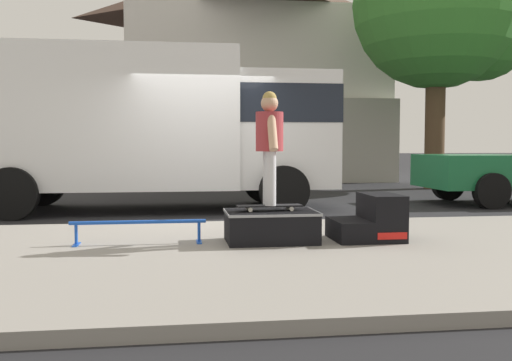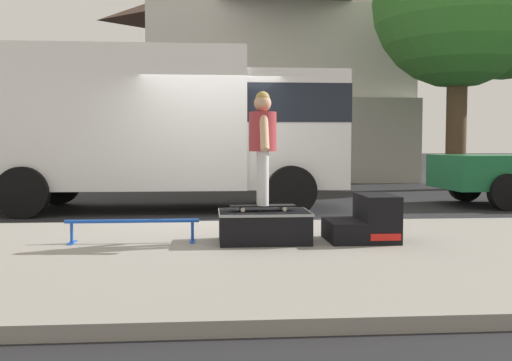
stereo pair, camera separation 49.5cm
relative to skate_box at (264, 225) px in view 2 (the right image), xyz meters
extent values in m
plane|color=black|center=(-0.60, 2.45, -0.32)|extent=(140.00, 140.00, 0.00)
cube|color=gray|center=(-0.60, -0.55, -0.26)|extent=(50.00, 5.00, 0.12)
cube|color=black|center=(0.00, 0.00, -0.01)|extent=(1.06, 0.72, 0.37)
cube|color=gray|center=(0.00, 0.00, 0.16)|extent=(1.08, 0.74, 0.03)
cube|color=black|center=(0.96, 0.00, -0.07)|extent=(0.40, 0.75, 0.25)
cube|color=black|center=(1.37, 0.00, 0.08)|extent=(0.40, 0.75, 0.56)
cube|color=red|center=(1.37, -0.38, -0.10)|extent=(0.36, 0.01, 0.08)
cylinder|color=blue|center=(-1.56, 0.09, 0.06)|extent=(1.57, 0.04, 0.04)
cylinder|color=blue|center=(-2.26, 0.09, -0.07)|extent=(0.04, 0.04, 0.25)
cube|color=blue|center=(-2.26, 0.09, -0.19)|extent=(0.06, 0.28, 0.01)
cylinder|color=blue|center=(-0.85, 0.09, -0.07)|extent=(0.04, 0.04, 0.25)
cube|color=blue|center=(-0.85, 0.09, -0.19)|extent=(0.06, 0.28, 0.01)
cube|color=black|center=(-0.01, 0.03, 0.23)|extent=(0.79, 0.25, 0.02)
cylinder|color=silver|center=(0.23, 0.13, 0.20)|extent=(0.05, 0.03, 0.05)
cylinder|color=silver|center=(0.24, -0.05, 0.20)|extent=(0.05, 0.03, 0.05)
cylinder|color=silver|center=(-0.27, 0.10, 0.20)|extent=(0.05, 0.03, 0.05)
cylinder|color=silver|center=(-0.26, -0.08, 0.20)|extent=(0.05, 0.03, 0.05)
cylinder|color=silver|center=(-0.01, 0.11, 0.56)|extent=(0.13, 0.13, 0.64)
cylinder|color=silver|center=(-0.01, -0.05, 0.56)|extent=(0.13, 0.13, 0.64)
cylinder|color=#A53338|center=(-0.01, 0.03, 1.11)|extent=(0.33, 0.33, 0.46)
cylinder|color=tan|center=(-0.01, 0.23, 1.10)|extent=(0.10, 0.28, 0.44)
cylinder|color=tan|center=(-0.01, -0.18, 1.10)|extent=(0.10, 0.28, 0.44)
sphere|color=tan|center=(-0.01, 0.03, 1.45)|extent=(0.20, 0.20, 0.20)
sphere|color=tan|center=(-0.01, 0.03, 1.50)|extent=(0.17, 0.17, 0.17)
cube|color=white|center=(-2.48, 4.65, 1.43)|extent=(5.00, 2.35, 2.60)
cube|color=white|center=(0.97, 4.65, 1.23)|extent=(1.90, 2.16, 2.20)
cube|color=black|center=(0.97, 4.65, 1.72)|extent=(1.92, 2.19, 0.70)
cylinder|color=black|center=(0.82, 5.82, 0.13)|extent=(0.90, 0.28, 0.90)
cylinder|color=black|center=(0.82, 3.47, 0.13)|extent=(0.90, 0.28, 0.90)
cylinder|color=black|center=(-3.87, 5.82, 0.13)|extent=(0.90, 0.28, 0.90)
cylinder|color=black|center=(-3.87, 3.47, 0.13)|extent=(0.90, 0.28, 0.90)
cube|color=#196638|center=(5.48, 4.84, 0.39)|extent=(2.60, 1.85, 0.70)
cylinder|color=black|center=(5.09, 5.77, 0.04)|extent=(0.72, 0.24, 0.72)
cylinder|color=black|center=(5.09, 3.92, 0.04)|extent=(0.72, 0.24, 0.72)
cylinder|color=brown|center=(6.31, 9.10, 1.53)|extent=(0.56, 0.56, 3.70)
sphere|color=#387A2D|center=(6.31, 9.10, 4.94)|extent=(4.78, 4.78, 4.78)
sphere|color=#387A2D|center=(7.62, 9.10, 4.34)|extent=(3.11, 3.11, 3.11)
cube|color=silver|center=(1.81, 15.99, 2.68)|extent=(9.00, 7.50, 6.00)
cube|color=#B2ADA3|center=(1.81, 11.99, 1.08)|extent=(9.00, 0.50, 2.80)
camera|label=1|loc=(-1.13, -6.76, 0.96)|focal=40.66mm
camera|label=2|loc=(-0.64, -6.81, 0.96)|focal=40.66mm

